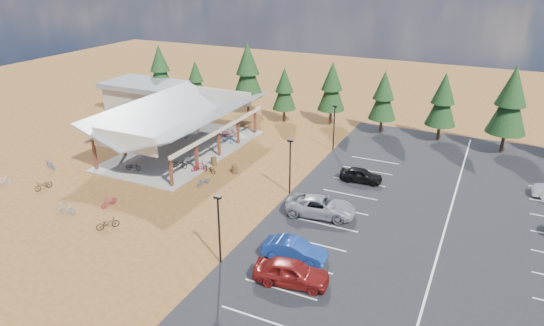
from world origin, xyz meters
The scene contains 39 objects.
ground centered at (0.00, 0.00, 0.00)m, with size 140.00×140.00×0.00m, color brown.
asphalt_lot centered at (18.50, 3.00, 0.02)m, with size 27.00×44.00×0.04m, color black.
concrete_pad centered at (-10.00, 7.00, 0.05)m, with size 10.60×18.60×0.10m, color gray.
bike_pavilion centered at (-10.00, 7.00, 3.82)m, with size 11.65×19.40×4.97m.
outbuilding centered at (-24.00, 18.00, 2.03)m, with size 11.00×7.00×3.90m.
lamp_post_0 centered at (5.00, -10.00, 2.98)m, with size 0.50×0.25×5.14m.
lamp_post_1 centered at (5.00, 2.00, 2.98)m, with size 0.50×0.25×5.14m.
lamp_post_2 centered at (5.00, 14.00, 2.98)m, with size 0.50×0.25×5.14m.
trash_bin_0 centered at (-4.58, 4.60, 0.45)m, with size 0.60×0.60×0.90m, color #50381C.
trash_bin_1 centered at (-1.71, 3.83, 0.45)m, with size 0.60×0.60×0.90m, color #50381C.
pine_0 centered at (-24.04, 21.77, 5.17)m, with size 3.63×3.63×8.47m.
pine_1 centered at (-18.32, 22.27, 4.01)m, with size 2.82×2.82×6.57m.
pine_2 centered at (-10.30, 22.87, 5.83)m, with size 4.10×4.10×9.55m.
pine_3 centered at (-4.15, 21.21, 4.33)m, with size 3.05×3.05×7.09m.
pine_4 centered at (1.66, 22.71, 4.91)m, with size 3.45×3.45×8.04m.
pine_5 centered at (8.35, 21.98, 4.67)m, with size 3.29×3.29×7.66m.
pine_6 centered at (15.02, 22.25, 4.88)m, with size 3.43×3.43×8.00m.
pine_7 centered at (21.84, 21.20, 5.84)m, with size 4.11×4.11×9.56m.
bike_0 centered at (-11.04, -0.10, 0.52)m, with size 0.56×1.59×0.84m, color black.
bike_1 centered at (-11.37, 3.03, 0.56)m, with size 0.44×1.55×0.93m, color #9FA1A8.
bike_2 centered at (-12.20, 9.85, 0.51)m, with size 0.54×1.54×0.81m, color #0F3B9A.
bike_3 centered at (-12.59, 12.76, 0.62)m, with size 0.49×1.73×1.04m, color maroon.
bike_4 centered at (-7.28, 2.37, 0.56)m, with size 0.61×1.76×0.93m, color black.
bike_5 centered at (-6.55, 3.72, 0.64)m, with size 0.51×1.79×1.08m, color #94959D.
bike_6 centered at (-6.51, 10.81, 0.57)m, with size 0.62×1.79×0.94m, color #2054A0.
bike_7 centered at (-7.36, 12.61, 0.66)m, with size 0.52×1.86×1.12m, color maroon.
bike_8 centered at (-15.63, -6.96, 0.44)m, with size 0.59×1.68×0.88m, color black.
bike_9 centered at (-19.72, -8.01, 0.49)m, with size 0.46×1.65×0.99m, color #979BA0.
bike_10 centered at (-19.00, -3.17, 0.45)m, with size 0.60×1.72×0.90m, color #1C519C.
bike_11 centered at (-7.87, -6.93, 0.49)m, with size 0.46×1.61×0.97m, color maroon.
bike_12 centered at (-5.33, -9.81, 0.47)m, with size 0.62×1.78×0.93m, color black.
bike_13 centered at (-10.10, -9.50, 0.55)m, with size 0.52×1.84×1.10m, color gray.
bike_14 centered at (-2.89, 0.07, 0.41)m, with size 0.55×1.58×0.83m, color navy.
bike_15 centered at (-5.08, 2.68, 0.51)m, with size 0.48×1.71×1.03m, color maroon.
bike_16 centered at (-4.03, 2.81, 0.45)m, with size 0.60×1.72×0.90m, color black.
car_0 centered at (10.37, -10.09, 0.88)m, with size 1.98×4.91×1.67m, color maroon.
car_1 centered at (9.49, -7.50, 0.79)m, with size 1.58×4.53×1.49m, color navy.
car_2 centered at (8.90, -0.65, 0.83)m, with size 2.63×5.71×1.59m, color gray.
car_4 centered at (10.10, 7.15, 0.71)m, with size 1.59×3.96×1.35m, color black.
Camera 1 is at (20.43, -34.10, 19.33)m, focal length 32.00 mm.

